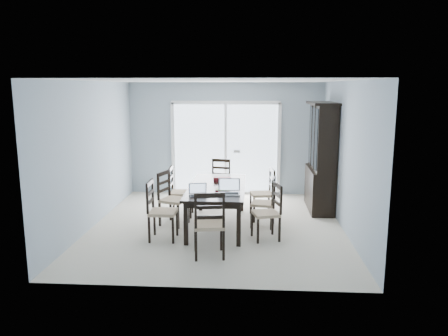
{
  "coord_description": "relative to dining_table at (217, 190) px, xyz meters",
  "views": [
    {
      "loc": [
        0.62,
        -7.61,
        2.5
      ],
      "look_at": [
        0.12,
        0.0,
        1.08
      ],
      "focal_mm": 35.0,
      "sensor_mm": 36.0,
      "label": 1
    }
  ],
  "objects": [
    {
      "name": "laptop_silver",
      "position": [
        0.25,
        -0.62,
        0.14
      ],
      "size": [
        0.37,
        0.27,
        0.25
      ],
      "rotation": [
        0.0,
        0.0,
        0.04
      ],
      "color": "silver",
      "rests_on": "dining_table"
    },
    {
      "name": "balcony",
      "position": [
        0.0,
        3.5,
        -0.72
      ],
      "size": [
        4.5,
        2.0,
        0.1
      ],
      "primitive_type": "cube",
      "color": "gray",
      "rests_on": "ground"
    },
    {
      "name": "game_box",
      "position": [
        0.06,
        0.38,
        0.12
      ],
      "size": [
        0.32,
        0.16,
        0.08
      ],
      "primitive_type": "cube",
      "rotation": [
        0.0,
        0.0,
        -0.02
      ],
      "color": "#541012",
      "rests_on": "dining_table"
    },
    {
      "name": "chair_left_mid",
      "position": [
        -0.89,
        0.07,
        -0.08
      ],
      "size": [
        0.56,
        0.55,
        1.13
      ],
      "rotation": [
        0.0,
        0.0,
        -1.92
      ],
      "color": "black",
      "rests_on": "floor"
    },
    {
      "name": "floor",
      "position": [
        0.0,
        0.0,
        -0.67
      ],
      "size": [
        5.0,
        5.0,
        0.0
      ],
      "primitive_type": "plane",
      "color": "beige",
      "rests_on": "ground"
    },
    {
      "name": "chair_right_near",
      "position": [
        0.94,
        -0.61,
        -0.1
      ],
      "size": [
        0.51,
        0.5,
        1.08
      ],
      "rotation": [
        0.0,
        0.0,
        1.84
      ],
      "color": "black",
      "rests_on": "floor"
    },
    {
      "name": "chair_end_far",
      "position": [
        -0.07,
        1.62,
        -0.09
      ],
      "size": [
        0.48,
        0.49,
        1.1
      ],
      "rotation": [
        0.0,
        0.0,
        2.96
      ],
      "color": "black",
      "rests_on": "floor"
    },
    {
      "name": "book_stack",
      "position": [
        0.12,
        -0.4,
        0.1
      ],
      "size": [
        0.24,
        0.19,
        0.04
      ],
      "rotation": [
        0.0,
        0.0,
        -0.1
      ],
      "color": "maroon",
      "rests_on": "dining_table"
    },
    {
      "name": "chair_right_far",
      "position": [
        0.91,
        0.7,
        -0.1
      ],
      "size": [
        0.49,
        0.48,
        1.09
      ],
      "rotation": [
        0.0,
        0.0,
        1.76
      ],
      "color": "black",
      "rests_on": "floor"
    },
    {
      "name": "ceiling",
      "position": [
        0.0,
        0.0,
        1.93
      ],
      "size": [
        5.0,
        5.0,
        0.0
      ],
      "primitive_type": "plane",
      "rotation": [
        3.14,
        0.0,
        0.0
      ],
      "color": "white",
      "rests_on": "back_wall"
    },
    {
      "name": "hot_tub",
      "position": [
        -0.46,
        3.53,
        -0.15
      ],
      "size": [
        2.34,
        2.18,
        1.04
      ],
      "rotation": [
        0.0,
        0.0,
        -0.21
      ],
      "color": "maroon",
      "rests_on": "balcony"
    },
    {
      "name": "laptop_dark",
      "position": [
        -0.24,
        -0.78,
        0.13
      ],
      "size": [
        0.33,
        0.27,
        0.2
      ],
      "rotation": [
        0.0,
        0.0,
        0.23
      ],
      "color": "black",
      "rests_on": "dining_table"
    },
    {
      "name": "railing",
      "position": [
        0.0,
        4.5,
        -0.12
      ],
      "size": [
        4.5,
        0.06,
        1.1
      ],
      "primitive_type": "cube",
      "color": "#99999E",
      "rests_on": "balcony"
    },
    {
      "name": "chair_end_near",
      "position": [
        0.01,
        -1.52,
        -0.05
      ],
      "size": [
        0.51,
        0.52,
        1.18
      ],
      "rotation": [
        0.0,
        0.0,
        0.15
      ],
      "color": "black",
      "rests_on": "floor"
    },
    {
      "name": "sliding_door",
      "position": [
        0.0,
        2.48,
        0.41
      ],
      "size": [
        2.52,
        0.05,
        2.18
      ],
      "color": "silver",
      "rests_on": "floor"
    },
    {
      "name": "wall_left",
      "position": [
        -2.25,
        0.0,
        0.63
      ],
      "size": [
        0.02,
        5.0,
        2.6
      ],
      "primitive_type": "cube",
      "color": "#93A3B0",
      "rests_on": "floor"
    },
    {
      "name": "dining_table",
      "position": [
        0.0,
        0.0,
        0.0
      ],
      "size": [
        1.0,
        2.2,
        0.75
      ],
      "color": "black",
      "rests_on": "floor"
    },
    {
      "name": "chair_left_near",
      "position": [
        -0.93,
        -0.76,
        -0.07
      ],
      "size": [
        0.44,
        0.43,
        1.14
      ],
      "rotation": [
        0.0,
        0.0,
        -1.57
      ],
      "color": "black",
      "rests_on": "floor"
    },
    {
      "name": "chair_right_mid",
      "position": [
        0.91,
        0.02,
        -0.12
      ],
      "size": [
        0.46,
        0.45,
        1.05
      ],
      "rotation": [
        0.0,
        0.0,
        1.42
      ],
      "color": "black",
      "rests_on": "floor"
    },
    {
      "name": "wall_right",
      "position": [
        2.25,
        0.0,
        0.63
      ],
      "size": [
        0.02,
        5.0,
        2.6
      ],
      "primitive_type": "cube",
      "color": "#93A3B0",
      "rests_on": "floor"
    },
    {
      "name": "chair_left_far",
      "position": [
        -0.84,
        0.61,
        -0.08
      ],
      "size": [
        0.45,
        0.44,
        1.13
      ],
      "rotation": [
        0.0,
        0.0,
        -1.53
      ],
      "color": "black",
      "rests_on": "floor"
    },
    {
      "name": "china_hutch",
      "position": [
        2.02,
        1.25,
        0.4
      ],
      "size": [
        0.5,
        1.38,
        2.2
      ],
      "color": "black",
      "rests_on": "floor"
    },
    {
      "name": "back_wall",
      "position": [
        0.0,
        2.5,
        0.63
      ],
      "size": [
        4.5,
        0.02,
        2.6
      ],
      "primitive_type": "cube",
      "color": "#93A3B0",
      "rests_on": "floor"
    },
    {
      "name": "cell_phone",
      "position": [
        -0.11,
        -0.78,
        0.08
      ],
      "size": [
        0.1,
        0.06,
        0.01
      ],
      "primitive_type": "cube",
      "rotation": [
        0.0,
        0.0,
        -0.12
      ],
      "color": "black",
      "rests_on": "dining_table"
    }
  ]
}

